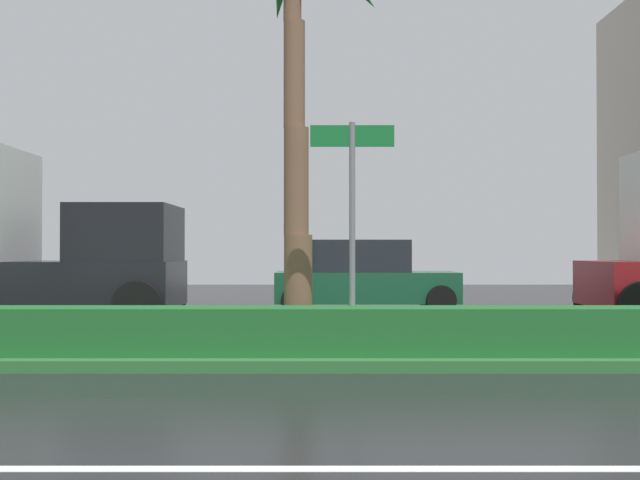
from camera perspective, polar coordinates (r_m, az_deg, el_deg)
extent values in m
cube|color=black|center=(12.29, 1.04, -7.89)|extent=(90.00, 42.00, 0.10)
cube|color=white|center=(5.41, 2.19, -16.54)|extent=(81.00, 0.14, 0.01)
cube|color=#2D6B33|center=(11.29, 1.12, -7.88)|extent=(85.50, 4.00, 0.15)
cube|color=#1E6028|center=(9.85, 1.25, -6.73)|extent=(76.50, 0.70, 0.60)
cylinder|color=brown|center=(11.06, -1.43, -3.62)|extent=(0.41, 0.41, 1.54)
cylinder|color=brown|center=(11.11, -1.57, 4.36)|extent=(0.36, 0.36, 1.54)
cylinder|color=brown|center=(11.37, -1.72, 12.13)|extent=(0.31, 0.31, 1.54)
cylinder|color=slate|center=(10.06, 2.60, 0.24)|extent=(0.08, 0.08, 3.00)
cube|color=#146B2D|center=(10.17, 2.59, 7.69)|extent=(1.10, 0.03, 0.28)
cube|color=black|center=(16.35, -21.42, -3.04)|extent=(6.40, 2.30, 0.90)
cube|color=black|center=(15.67, -13.90, 0.48)|extent=(1.90, 2.21, 1.10)
cylinder|color=black|center=(16.73, -11.27, -4.23)|extent=(0.92, 0.30, 0.92)
cylinder|color=black|center=(14.45, -13.12, -4.77)|extent=(0.92, 0.30, 0.92)
cube|color=#195133|center=(18.46, 3.63, -3.48)|extent=(4.30, 1.76, 0.72)
cube|color=#1E2328|center=(18.43, 3.17, -1.19)|extent=(2.30, 1.58, 0.76)
cylinder|color=black|center=(19.54, 8.32, -4.09)|extent=(0.68, 0.22, 0.68)
cylinder|color=black|center=(17.76, 9.15, -4.42)|extent=(0.68, 0.22, 0.68)
cylinder|color=black|center=(19.35, -1.42, -4.13)|extent=(0.68, 0.22, 0.68)
cylinder|color=black|center=(17.55, -1.59, -4.47)|extent=(0.68, 0.22, 0.68)
cylinder|color=black|center=(17.43, 19.93, -4.06)|extent=(0.92, 0.30, 0.92)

